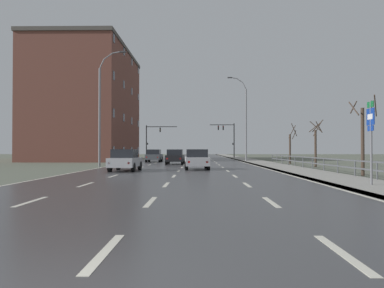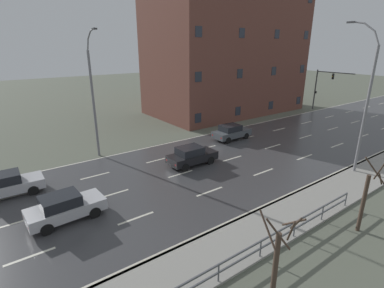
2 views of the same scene
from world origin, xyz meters
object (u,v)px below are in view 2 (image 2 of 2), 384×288
at_px(traffic_signal_left, 323,84).
at_px(street_lamp_left_bank, 94,98).
at_px(car_distant, 231,132).
at_px(street_lamp_midground, 365,103).
at_px(car_near_right, 7,185).
at_px(car_far_left, 65,207).
at_px(car_far_right, 192,155).
at_px(brick_building, 226,53).

bearing_deg(traffic_signal_left, street_lamp_left_bank, -91.03).
distance_m(street_lamp_left_bank, traffic_signal_left, 33.54).
height_order(street_lamp_left_bank, car_distant, street_lamp_left_bank).
xyz_separation_m(street_lamp_midground, car_near_right, (-11.28, -22.07, -4.58)).
bearing_deg(car_distant, car_far_left, -72.75).
bearing_deg(car_far_right, street_lamp_left_bank, -138.85).
bearing_deg(car_near_right, car_far_right, 78.92).
relative_size(car_distant, car_far_left, 0.98).
relative_size(street_lamp_midground, traffic_signal_left, 1.86).
bearing_deg(car_far_right, car_distant, 113.46).
bearing_deg(street_lamp_midground, street_lamp_left_bank, -135.21).
height_order(car_distant, brick_building, brick_building).
bearing_deg(street_lamp_midground, brick_building, 162.88).
relative_size(street_lamp_left_bank, traffic_signal_left, 1.79).
height_order(street_lamp_left_bank, car_near_right, street_lamp_left_bank).
bearing_deg(car_far_left, traffic_signal_left, 98.94).
height_order(street_lamp_midground, car_near_right, street_lamp_midground).
height_order(street_lamp_left_bank, brick_building, brick_building).
xyz_separation_m(traffic_signal_left, brick_building, (-8.20, -11.80, 4.29)).
bearing_deg(brick_building, car_far_right, -49.23).
bearing_deg(traffic_signal_left, car_far_right, -78.29).
xyz_separation_m(street_lamp_left_bank, car_distant, (3.35, 12.80, -4.37)).
xyz_separation_m(street_lamp_left_bank, car_far_left, (8.72, -4.96, -4.37)).
bearing_deg(street_lamp_left_bank, car_far_right, 40.40).
distance_m(car_distant, car_far_left, 18.55).
height_order(street_lamp_midground, traffic_signal_left, street_lamp_midground).
relative_size(car_near_right, brick_building, 0.19).
bearing_deg(street_lamp_midground, car_near_right, -117.07).
distance_m(street_lamp_midground, brick_building, 23.71).
distance_m(traffic_signal_left, car_far_right, 28.82).
relative_size(street_lamp_left_bank, car_distant, 2.57).
bearing_deg(street_lamp_midground, car_far_left, -107.36).
xyz_separation_m(street_lamp_midground, traffic_signal_left, (-14.29, 18.73, -1.44)).
bearing_deg(traffic_signal_left, brick_building, -124.80).
bearing_deg(street_lamp_left_bank, traffic_signal_left, 88.97).
bearing_deg(car_near_right, brick_building, 112.46).
height_order(car_near_right, car_far_left, same).
xyz_separation_m(street_lamp_midground, street_lamp_left_bank, (-14.89, -14.79, -0.21)).
bearing_deg(car_near_right, street_lamp_midground, 64.25).
bearing_deg(car_far_left, street_lamp_left_bank, 147.40).
relative_size(street_lamp_midground, brick_building, 0.50).
bearing_deg(car_distant, traffic_signal_left, 97.94).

